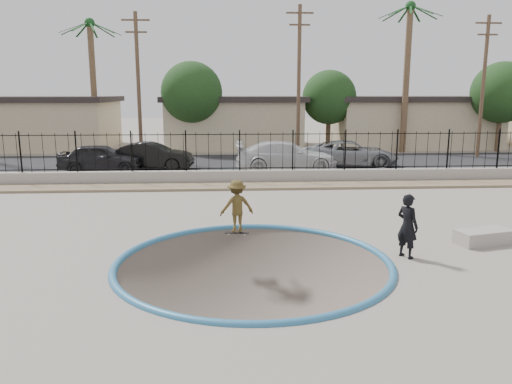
{
  "coord_description": "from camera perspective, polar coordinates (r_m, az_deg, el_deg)",
  "views": [
    {
      "loc": [
        -0.66,
        -12.93,
        4.23
      ],
      "look_at": [
        0.26,
        2.0,
        1.22
      ],
      "focal_mm": 35.0,
      "sensor_mm": 36.0,
      "label": 1
    }
  ],
  "objects": [
    {
      "name": "car_a",
      "position": [
        27.89,
        -17.25,
        3.76
      ],
      "size": [
        4.46,
        1.91,
        1.5
      ],
      "primitive_type": "imported",
      "rotation": [
        0.0,
        0.0,
        1.54
      ],
      "color": "black",
      "rests_on": "street"
    },
    {
      "name": "skater",
      "position": [
        14.93,
        -2.21,
        -1.98
      ],
      "size": [
        1.12,
        0.79,
        1.57
      ],
      "primitive_type": "imported",
      "rotation": [
        0.0,
        0.0,
        3.36
      ],
      "color": "brown",
      "rests_on": "ground"
    },
    {
      "name": "coping_ring",
      "position": [
        12.67,
        -0.33,
        -8.14
      ],
      "size": [
        7.04,
        7.04,
        0.2
      ],
      "primitive_type": "torus",
      "color": "teal",
      "rests_on": "ground"
    },
    {
      "name": "fence",
      "position": [
        23.4,
        -1.88,
        4.65
      ],
      "size": [
        40.0,
        0.04,
        1.8
      ],
      "color": "black",
      "rests_on": "retaining_wall"
    },
    {
      "name": "street_tree_mid",
      "position": [
        37.72,
        8.36,
        10.64
      ],
      "size": [
        3.96,
        3.96,
        5.83
      ],
      "color": "#473323",
      "rests_on": "ground"
    },
    {
      "name": "car_d",
      "position": [
        29.02,
        10.72,
        4.33
      ],
      "size": [
        5.58,
        2.99,
        1.49
      ],
      "primitive_type": "imported",
      "rotation": [
        0.0,
        0.0,
        1.47
      ],
      "color": "gray",
      "rests_on": "street"
    },
    {
      "name": "palm_mid",
      "position": [
        38.17,
        -18.26,
        14.5
      ],
      "size": [
        2.3,
        2.3,
        9.3
      ],
      "color": "brown",
      "rests_on": "ground"
    },
    {
      "name": "retaining_wall",
      "position": [
        23.57,
        -1.86,
        1.75
      ],
      "size": [
        42.0,
        0.45,
        0.6
      ],
      "primitive_type": "cube",
      "color": "gray",
      "rests_on": "ground"
    },
    {
      "name": "street",
      "position": [
        30.23,
        -2.23,
        3.34
      ],
      "size": [
        90.0,
        8.0,
        0.04
      ],
      "primitive_type": "cube",
      "color": "black",
      "rests_on": "ground"
    },
    {
      "name": "house_center",
      "position": [
        39.5,
        -2.57,
        8.07
      ],
      "size": [
        10.6,
        8.6,
        3.9
      ],
      "color": "tan",
      "rests_on": "ground"
    },
    {
      "name": "ground",
      "position": [
        25.5,
        -1.95,
        -0.71
      ],
      "size": [
        120.0,
        120.0,
        2.2
      ],
      "primitive_type": "cube",
      "color": "slate",
      "rests_on": "ground"
    },
    {
      "name": "utility_pole_left",
      "position": [
        32.38,
        -13.29,
        11.9
      ],
      "size": [
        1.7,
        0.24,
        9.0
      ],
      "color": "#473323",
      "rests_on": "ground"
    },
    {
      "name": "rock_strip",
      "position": [
        22.53,
        -1.77,
        0.67
      ],
      "size": [
        42.0,
        1.6,
        0.11
      ],
      "primitive_type": "cube",
      "color": "#968362",
      "rests_on": "ground"
    },
    {
      "name": "street_tree_right",
      "position": [
        40.08,
        26.31,
        10.15
      ],
      "size": [
        4.32,
        4.32,
        6.36
      ],
      "color": "#473323",
      "rests_on": "ground"
    },
    {
      "name": "street_tree_left",
      "position": [
        36.0,
        -7.38,
        11.2
      ],
      "size": [
        4.32,
        4.32,
        6.36
      ],
      "color": "#473323",
      "rests_on": "ground"
    },
    {
      "name": "videographer",
      "position": [
        13.45,
        16.92,
        -3.73
      ],
      "size": [
        0.67,
        0.73,
        1.68
      ],
      "primitive_type": "imported",
      "rotation": [
        0.0,
        0.0,
        2.14
      ],
      "color": "black",
      "rests_on": "ground"
    },
    {
      "name": "skateboard",
      "position": [
        15.12,
        -2.19,
        -4.69
      ],
      "size": [
        0.74,
        0.29,
        0.06
      ],
      "rotation": [
        0.0,
        0.0,
        -0.16
      ],
      "color": "black",
      "rests_on": "ground"
    },
    {
      "name": "utility_pole_right",
      "position": [
        36.01,
        24.54,
        11.11
      ],
      "size": [
        1.7,
        0.24,
        9.0
      ],
      "color": "#473323",
      "rests_on": "ground"
    },
    {
      "name": "palm_right",
      "position": [
        37.28,
        17.01,
        15.65
      ],
      "size": [
        2.3,
        2.3,
        10.3
      ],
      "color": "brown",
      "rests_on": "ground"
    },
    {
      "name": "utility_pole_mid",
      "position": [
        32.27,
        4.91,
        12.61
      ],
      "size": [
        1.7,
        0.24,
        9.5
      ],
      "color": "#473323",
      "rests_on": "ground"
    },
    {
      "name": "car_b",
      "position": [
        28.06,
        -11.85,
        4.05
      ],
      "size": [
        4.63,
        2.02,
        1.48
      ],
      "primitive_type": "imported",
      "rotation": [
        0.0,
        0.0,
        1.47
      ],
      "color": "black",
      "rests_on": "street"
    },
    {
      "name": "car_c",
      "position": [
        27.08,
        3.48,
        4.12
      ],
      "size": [
        5.5,
        2.31,
        1.59
      ],
      "primitive_type": "imported",
      "rotation": [
        0.0,
        0.0,
        1.56
      ],
      "color": "silver",
      "rests_on": "street"
    },
    {
      "name": "house_west",
      "position": [
        42.02,
        -23.66,
        7.34
      ],
      "size": [
        11.6,
        8.6,
        3.9
      ],
      "color": "tan",
      "rests_on": "ground"
    },
    {
      "name": "house_east",
      "position": [
        42.12,
        17.03,
        7.8
      ],
      "size": [
        12.6,
        8.6,
        3.9
      ],
      "color": "tan",
      "rests_on": "ground"
    },
    {
      "name": "bowl_pit",
      "position": [
        12.67,
        -0.33,
        -8.14
      ],
      "size": [
        6.84,
        6.84,
        1.8
      ],
      "primitive_type": null,
      "color": "#4F433D",
      "rests_on": "ground"
    },
    {
      "name": "concrete_ledge",
      "position": [
        15.59,
        24.59,
        -4.67
      ],
      "size": [
        1.72,
        1.07,
        0.4
      ],
      "primitive_type": "cube",
      "rotation": [
        0.0,
        0.0,
        0.25
      ],
      "color": "gray",
      "rests_on": "ground"
    }
  ]
}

